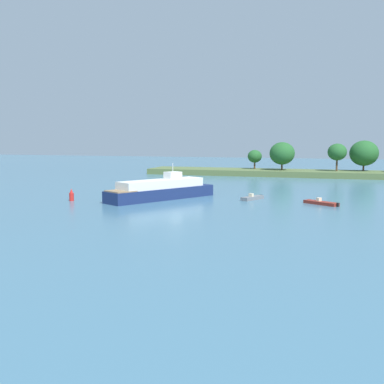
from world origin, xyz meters
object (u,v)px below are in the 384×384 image
Objects in this scene: small_motorboat at (252,198)px; white_riverboat at (161,190)px; channel_buoy_red at (72,195)px; fishing_skiff at (321,203)px.

small_motorboat is 0.25× the size of white_riverboat.
fishing_skiff is at bearing 11.13° from channel_buoy_red.
white_riverboat reaches higher than channel_buoy_red.
channel_buoy_red reaches higher than fishing_skiff.
white_riverboat is at bearing -177.12° from fishing_skiff.
channel_buoy_red is (-26.06, -9.46, 0.52)m from small_motorboat.
white_riverboat is (-13.76, -3.50, 1.15)m from small_motorboat.
fishing_skiff is 0.28× the size of white_riverboat.
white_riverboat is (-24.12, -1.21, 1.19)m from fishing_skiff.
channel_buoy_red reaches higher than small_motorboat.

